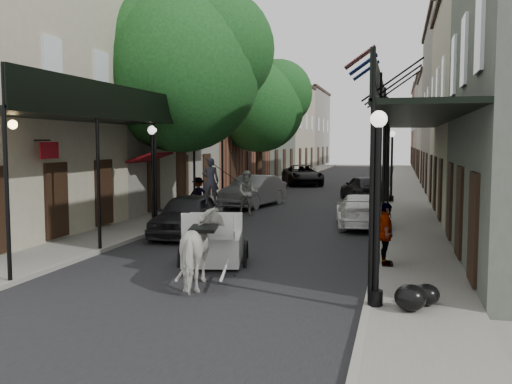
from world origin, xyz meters
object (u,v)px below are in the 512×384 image
Objects in this scene: horse at (203,249)px; lamppost_left at (153,175)px; lamppost_right_near at (377,205)px; car_left_mid at (253,191)px; car_right_far at (364,188)px; pedestrian_sidewalk_left at (198,195)px; tree_near at (190,65)px; lamppost_right_far at (392,165)px; car_left_near at (187,215)px; car_left_far at (302,175)px; tree_far at (265,103)px; car_right_near at (361,211)px; carriage at (214,221)px; pedestrian_walking at (248,193)px; pedestrian_sidewalk_right at (386,234)px.

lamppost_left is at bearing -70.85° from horse.
lamppost_right_near is 18.04m from car_left_mid.
car_left_mid reaches higher than car_right_far.
lamppost_left reaches higher than pedestrian_sidewalk_left.
tree_near reaches higher than lamppost_right_far.
lamppost_left is (0.10, -4.18, -4.44)m from tree_near.
car_left_near is at bearing -78.90° from car_left_mid.
lamppost_left reaches higher than car_left_far.
horse is at bearing 165.39° from lamppost_right_near.
car_left_near is at bearing 46.88° from car_right_far.
car_right_near is (7.34, -15.18, -5.20)m from tree_far.
car_right_near is at bearing 29.16° from car_left_near.
lamppost_left is 1.00× the size of lamppost_right_far.
car_right_near is at bearing -64.19° from tree_far.
car_left_mid is at bearing -109.07° from car_left_far.
pedestrian_sidewalk_left is (-8.30, 13.01, -1.15)m from lamppost_right_near.
horse reaches higher than car_left_far.
carriage is (-4.43, -16.38, -0.93)m from lamppost_right_far.
car_left_near is 0.90× the size of car_left_mid.
car_left_mid is (-0.60, 3.35, -0.21)m from pedestrian_walking.
pedestrian_sidewalk_right is at bearing -27.36° from lamppost_left.
car_left_mid is at bearing 70.57° from tree_near.
pedestrian_sidewalk_left is (-4.46, 12.01, 0.04)m from horse.
tree_near reaches higher than lamppost_left.
horse is 1.31× the size of pedestrian_sidewalk_left.
tree_far is 2.99× the size of carriage.
lamppost_right_near is 5.79m from carriage.
carriage is at bearing 140.77° from lamppost_right_near.
pedestrian_sidewalk_right is 0.34× the size of car_left_mid.
car_left_mid is at bearing -80.15° from tree_far.
horse is (4.51, -25.18, -4.98)m from tree_far.
car_left_near is (1.65, -18.68, -5.11)m from tree_far.
tree_near is at bearing 101.52° from carriage.
carriage is at bearing -96.45° from pedestrian_walking.
car_left_near is (1.60, -4.68, -5.76)m from tree_near.
car_right_near is 10.01m from car_right_far.
lamppost_right_far is 0.84× the size of car_right_near.
lamppost_right_near is 2.37× the size of pedestrian_sidewalk_left.
horse is at bearing 61.29° from car_right_far.
lamppost_left is at bearing -88.67° from car_left_mid.
carriage is at bearing -90.00° from horse.
car_right_far is at bearing 62.73° from lamppost_left.
lamppost_right_near is at bearing -72.32° from tree_far.
tree_near is 7.59m from car_left_near.
car_left_near is at bearing 71.24° from pedestrian_sidewalk_left.
car_left_far is at bearing 8.61° from pedestrian_sidewalk_right.
horse is at bearing -68.56° from car_left_mid.
lamppost_right_far is at bearing 43.31° from tree_near.
lamppost_right_far is 9.08m from pedestrian_walking.
car_left_mid is at bearing 80.22° from lamppost_left.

